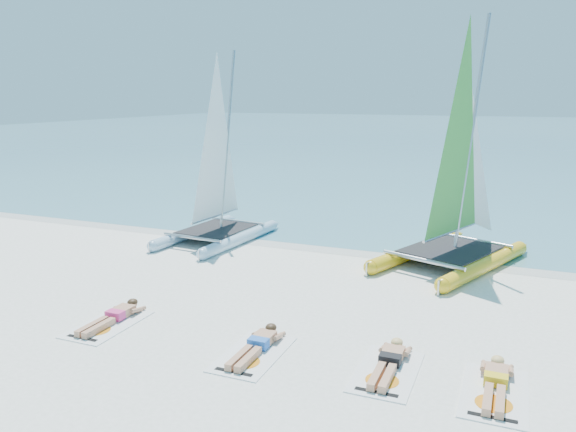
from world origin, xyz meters
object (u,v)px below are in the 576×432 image
object	(u,v)px
towel_c	(387,372)
sunbather_c	(389,361)
sunbather_a	(114,316)
sunbather_d	(496,381)
towel_a	(108,324)
towel_d	(495,393)
catamaran_yellow	(463,184)
catamaran_blue	(217,183)
sunbather_b	(257,344)
towel_b	(253,354)

from	to	relation	value
towel_c	sunbather_c	bearing A→B (deg)	90.00
sunbather_a	sunbather_d	bearing A→B (deg)	0.97
towel_a	towel_d	distance (m)	7.49
catamaran_yellow	sunbather_c	world-z (taller)	catamaran_yellow
towel_a	sunbather_a	size ratio (longest dim) A/B	1.07
catamaran_blue	sunbather_b	world-z (taller)	catamaran_blue
towel_c	catamaran_yellow	bearing A→B (deg)	86.64
towel_c	sunbather_d	xyz separation A→B (m)	(1.73, 0.14, 0.11)
towel_a	sunbather_c	xyz separation A→B (m)	(5.75, 0.37, 0.11)
sunbather_c	sunbather_a	bearing A→B (deg)	-178.21
catamaran_yellow	sunbather_b	xyz separation A→B (m)	(-2.83, -7.39, -2.09)
towel_d	sunbather_d	bearing A→B (deg)	90.00
sunbather_c	catamaran_yellow	bearing A→B (deg)	86.55
towel_c	catamaran_blue	bearing A→B (deg)	136.20
catamaran_blue	towel_b	xyz separation A→B (m)	(4.64, -7.02, -1.85)
towel_a	sunbather_b	distance (m)	3.35
catamaran_blue	sunbather_a	xyz separation A→B (m)	(1.29, -6.74, -1.74)
towel_b	sunbather_b	xyz separation A→B (m)	(-0.00, 0.19, 0.11)
catamaran_yellow	sunbather_a	size ratio (longest dim) A/B	4.07
catamaran_blue	catamaran_yellow	size ratio (longest dim) A/B	0.89
towel_a	towel_b	bearing A→B (deg)	-1.55
towel_a	towel_c	distance (m)	5.75
towel_c	sunbather_a	bearing A→B (deg)	179.88
catamaran_yellow	sunbather_c	bearing A→B (deg)	-72.15
sunbather_a	sunbather_b	size ratio (longest dim) A/B	1.00
sunbather_b	towel_c	size ratio (longest dim) A/B	0.93
towel_b	sunbather_c	bearing A→B (deg)	10.90
catamaran_blue	catamaran_yellow	bearing A→B (deg)	9.70
sunbather_b	towel_d	xyz separation A→B (m)	(4.14, 0.02, -0.11)
catamaran_blue	sunbather_b	size ratio (longest dim) A/B	3.61
sunbather_a	sunbather_c	bearing A→B (deg)	1.79
catamaran_blue	towel_d	bearing A→B (deg)	-32.41
catamaran_yellow	sunbather_b	size ratio (longest dim) A/B	4.07
sunbather_b	sunbather_c	bearing A→B (deg)	6.42
catamaran_yellow	sunbather_d	size ratio (longest dim) A/B	4.07
towel_b	sunbather_b	size ratio (longest dim) A/B	1.07
towel_a	towel_c	xyz separation A→B (m)	(5.75, 0.18, 0.00)
towel_c	sunbather_d	bearing A→B (deg)	4.55
catamaran_yellow	sunbather_a	xyz separation A→B (m)	(-6.18, -7.30, -2.09)
sunbather_a	towel_c	world-z (taller)	sunbather_a
catamaran_blue	towel_d	world-z (taller)	catamaran_blue
towel_c	sunbather_c	xyz separation A→B (m)	(-0.00, 0.19, 0.11)
towel_b	sunbather_d	bearing A→B (deg)	5.64
towel_a	sunbather_d	size ratio (longest dim) A/B	1.07
towel_a	towel_d	world-z (taller)	same
sunbather_c	towel_d	xyz separation A→B (m)	(1.73, -0.25, -0.11)
towel_b	sunbather_b	bearing A→B (deg)	90.00
towel_a	sunbather_a	world-z (taller)	sunbather_a
catamaran_yellow	sunbather_c	distance (m)	7.44
sunbather_d	towel_c	bearing A→B (deg)	-175.45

